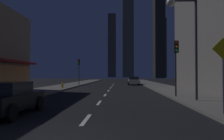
% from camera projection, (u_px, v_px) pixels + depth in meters
% --- Properties ---
extents(ground_plane, '(78.00, 136.00, 0.10)m').
position_uv_depth(ground_plane, '(113.00, 85.00, 37.38)').
color(ground_plane, black).
extents(sidewalk_right, '(4.00, 76.00, 0.15)m').
position_uv_depth(sidewalk_right, '(154.00, 85.00, 37.10)').
color(sidewalk_right, '#605E59').
rests_on(sidewalk_right, ground).
extents(sidewalk_left, '(4.00, 76.00, 0.15)m').
position_uv_depth(sidewalk_left, '(72.00, 85.00, 37.66)').
color(sidewalk_left, '#605E59').
rests_on(sidewalk_left, ground).
extents(lane_marking_center, '(0.16, 43.80, 0.01)m').
position_uv_depth(lane_marking_center, '(108.00, 91.00, 24.19)').
color(lane_marking_center, silver).
rests_on(lane_marking_center, ground).
extents(skyscraper_distant_tall, '(5.68, 8.41, 46.09)m').
position_uv_depth(skyscraper_distant_tall, '(112.00, 46.00, 162.05)').
color(skyscraper_distant_tall, '#4F4B3B').
rests_on(skyscraper_distant_tall, ground).
extents(skyscraper_distant_mid, '(8.22, 7.19, 62.15)m').
position_uv_depth(skyscraper_distant_mid, '(128.00, 36.00, 164.13)').
color(skyscraper_distant_mid, '#645F4B').
rests_on(skyscraper_distant_mid, ground).
extents(skyscraper_distant_short, '(5.29, 8.85, 69.81)m').
position_uv_depth(skyscraper_distant_short, '(159.00, 13.00, 117.89)').
color(skyscraper_distant_short, '#2E2C23').
rests_on(skyscraper_distant_short, ground).
extents(skyscraper_distant_slender, '(5.42, 5.79, 43.86)m').
position_uv_depth(skyscraper_distant_slender, '(162.00, 48.00, 164.42)').
color(skyscraper_distant_slender, '#4D493A').
rests_on(skyscraper_distant_slender, ground).
extents(car_parked_near, '(1.98, 4.24, 1.45)m').
position_uv_depth(car_parked_near, '(7.00, 98.00, 9.59)').
color(car_parked_near, black).
rests_on(car_parked_near, ground).
extents(car_parked_far, '(1.98, 4.24, 1.45)m').
position_uv_depth(car_parked_far, '(134.00, 81.00, 38.44)').
color(car_parked_far, silver).
rests_on(car_parked_far, ground).
extents(fire_hydrant_far_left, '(0.42, 0.30, 0.65)m').
position_uv_depth(fire_hydrant_far_left, '(62.00, 85.00, 27.35)').
color(fire_hydrant_far_left, gold).
rests_on(fire_hydrant_far_left, sidewalk_left).
extents(traffic_light_near_right, '(0.32, 0.48, 4.20)m').
position_uv_depth(traffic_light_near_right, '(176.00, 56.00, 16.49)').
color(traffic_light_near_right, '#2D2D2D').
rests_on(traffic_light_near_right, sidewalk_right).
extents(traffic_light_far_left, '(0.32, 0.48, 4.20)m').
position_uv_depth(traffic_light_far_left, '(79.00, 66.00, 35.99)').
color(traffic_light_far_left, '#2D2D2D').
rests_on(traffic_light_far_left, sidewalk_left).
extents(street_lamp_right, '(1.96, 0.56, 6.58)m').
position_uv_depth(street_lamp_right, '(183.00, 24.00, 14.19)').
color(street_lamp_right, '#38383D').
rests_on(street_lamp_right, sidewalk_right).
extents(pedestrian_crossing_sign, '(0.91, 0.08, 3.15)m').
position_uv_depth(pedestrian_crossing_sign, '(223.00, 69.00, 9.12)').
color(pedestrian_crossing_sign, slate).
rests_on(pedestrian_crossing_sign, sidewalk_right).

